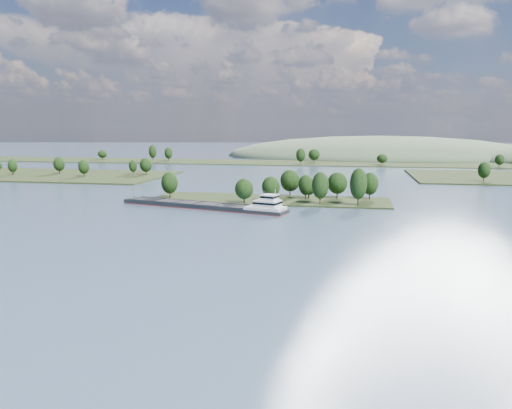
# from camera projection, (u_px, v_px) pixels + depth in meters

# --- Properties ---
(ground) EXTENTS (1800.00, 1800.00, 0.00)m
(ground) POSITION_uv_depth(u_px,v_px,m) (237.00, 228.00, 153.12)
(ground) COLOR #3C4E67
(ground) RESTS_ON ground
(tree_island) EXTENTS (100.00, 33.58, 15.84)m
(tree_island) POSITION_uv_depth(u_px,v_px,m) (286.00, 191.00, 209.07)
(tree_island) COLOR black
(tree_island) RESTS_ON ground
(back_shoreline) EXTENTS (900.00, 60.00, 15.68)m
(back_shoreline) POSITION_uv_depth(u_px,v_px,m) (323.00, 163.00, 422.56)
(back_shoreline) COLOR black
(back_shoreline) RESTS_ON ground
(hill_west) EXTENTS (320.00, 160.00, 44.00)m
(hill_west) POSITION_uv_depth(u_px,v_px,m) (380.00, 157.00, 509.98)
(hill_west) COLOR #495D40
(hill_west) RESTS_ON ground
(cargo_barge) EXTENTS (69.65, 26.20, 9.46)m
(cargo_barge) POSITION_uv_depth(u_px,v_px,m) (213.00, 206.00, 189.51)
(cargo_barge) COLOR black
(cargo_barge) RESTS_ON ground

